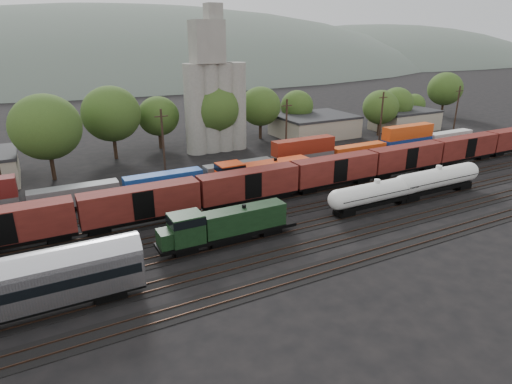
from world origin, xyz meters
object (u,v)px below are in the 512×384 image
green_locomotive (221,226)px  orange_locomotive (257,174)px  tank_car_a (376,193)px  grain_silo (215,97)px

green_locomotive → orange_locomotive: (12.76, 15.00, 0.13)m
green_locomotive → orange_locomotive: bearing=49.6°
tank_car_a → grain_silo: size_ratio=0.55×
tank_car_a → grain_silo: bearing=99.5°
tank_car_a → grain_silo: grain_silo is taller
green_locomotive → tank_car_a: 23.52m
tank_car_a → orange_locomotive: (-10.76, 15.00, 0.19)m
green_locomotive → orange_locomotive: 19.70m
green_locomotive → grain_silo: 45.10m
green_locomotive → orange_locomotive: size_ratio=0.90×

